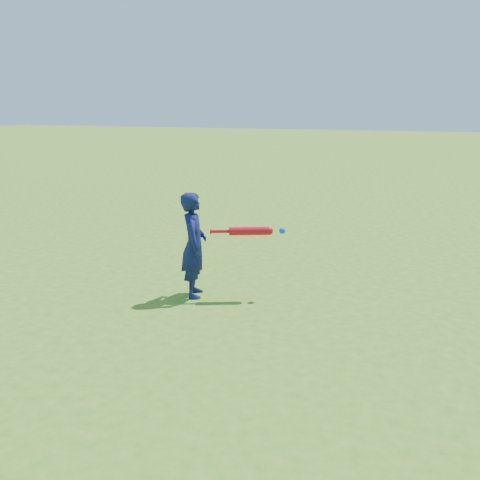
# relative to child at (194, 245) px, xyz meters

# --- Properties ---
(ground) EXTENTS (80.00, 80.00, 0.00)m
(ground) POSITION_rel_child_xyz_m (0.63, 0.32, -0.58)
(ground) COLOR #40711B
(ground) RESTS_ON ground
(child) EXTENTS (0.41, 0.49, 1.15)m
(child) POSITION_rel_child_xyz_m (0.00, 0.00, 0.00)
(child) COLOR #0E1545
(child) RESTS_ON ground
(bat_swing) EXTENTS (0.76, 0.37, 0.09)m
(bat_swing) POSITION_rel_child_xyz_m (0.60, 0.20, 0.16)
(bat_swing) COLOR red
(bat_swing) RESTS_ON ground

